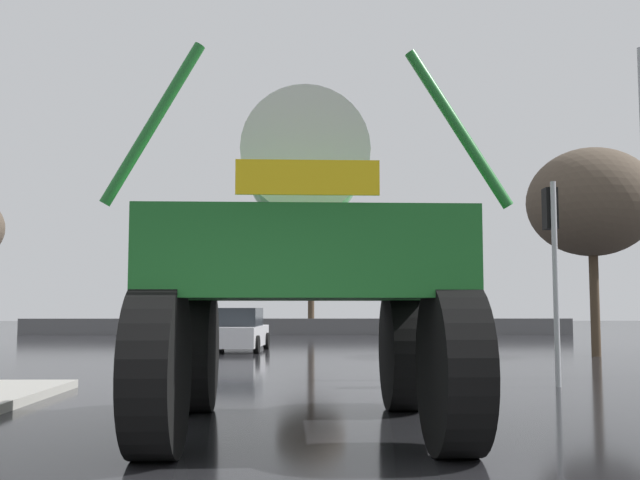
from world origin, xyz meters
TOP-DOWN VIEW (x-y plane):
  - ground_plane at (0.00, 18.00)m, footprint 120.00×120.00m
  - oversize_sprayer at (0.44, 4.87)m, footprint 4.34×5.44m
  - sedan_ahead at (-1.93, 21.98)m, footprint 2.11×4.21m
  - traffic_signal_near_right at (5.40, 10.11)m, footprint 0.24×0.54m
  - bare_tree_right at (9.63, 18.91)m, footprint 4.09×4.09m
  - bare_tree_far_center at (0.77, 37.51)m, footprint 3.92×3.92m
  - roadside_barrier at (0.00, 37.20)m, footprint 30.75×0.24m

SIDE VIEW (x-z plane):
  - ground_plane at x=0.00m, z-range 0.00..0.00m
  - roadside_barrier at x=0.00m, z-range 0.00..0.90m
  - sedan_ahead at x=-1.93m, z-range -0.05..1.47m
  - oversize_sprayer at x=0.44m, z-range -0.14..4.22m
  - traffic_signal_near_right at x=5.40m, z-range 0.93..4.98m
  - bare_tree_right at x=9.63m, z-range 1.57..8.21m
  - bare_tree_far_center at x=0.77m, z-range 1.99..9.36m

